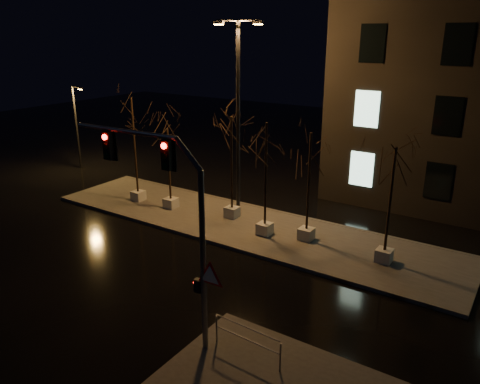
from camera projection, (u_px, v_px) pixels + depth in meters
The scene contains 12 objects.
ground at pixel (160, 274), 19.05m from camera, with size 90.00×90.00×0.00m, color black.
median at pixel (241, 224), 23.76m from camera, with size 22.00×5.00×0.15m, color #484540.
tree_0 at pixel (133, 121), 25.51m from camera, with size 1.80×1.80×6.06m.
tree_1 at pixel (168, 147), 24.72m from camera, with size 1.80×1.80×4.54m.
tree_2 at pixel (232, 140), 23.19m from camera, with size 1.80×1.80×5.44m.
tree_3 at pixel (266, 149), 21.11m from camera, with size 1.80×1.80×5.53m.
tree_4 at pixel (310, 158), 20.62m from camera, with size 1.80×1.80×5.19m.
tree_5 at pixel (393, 174), 18.52m from camera, with size 1.80×1.80×5.09m.
traffic_signal_mast at pixel (172, 211), 13.53m from camera, with size 5.34×0.37×6.52m.
streetlight_main at pixel (238, 108), 23.19m from camera, with size 2.41×0.93×9.77m.
streetlight_far at pixel (77, 124), 32.92m from camera, with size 1.15×0.24×5.84m.
guard_rail_a at pixel (247, 337), 13.78m from camera, with size 2.35×0.15×1.01m.
Camera 1 is at (12.06, -12.35, 9.32)m, focal length 35.00 mm.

